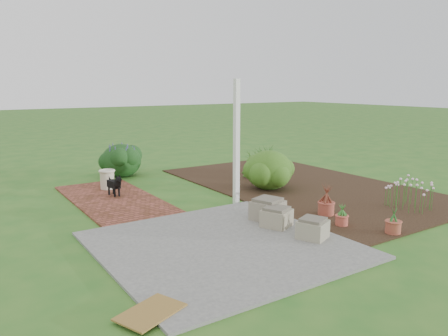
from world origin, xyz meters
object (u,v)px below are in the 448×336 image
black_dog (115,184)px  cream_ceramic_urn (107,180)px  evergreen_shrub (269,169)px  stone_trough_near (313,229)px

black_dog → cream_ceramic_urn: bearing=74.9°
black_dog → evergreen_shrub: evergreen_shrub is taller
evergreen_shrub → cream_ceramic_urn: bearing=147.9°
evergreen_shrub → stone_trough_near: bearing=-117.5°
stone_trough_near → black_dog: 4.55m
black_dog → evergreen_shrub: 3.45m
black_dog → cream_ceramic_urn: (0.08, 0.72, -0.05)m
black_dog → evergreen_shrub: (3.22, -1.24, 0.18)m
stone_trough_near → evergreen_shrub: bearing=62.5°
evergreen_shrub → black_dog: bearing=158.9°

